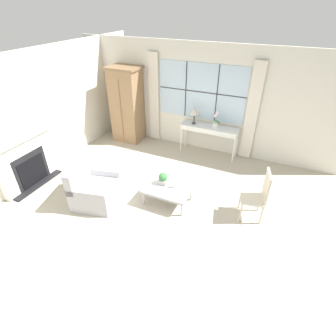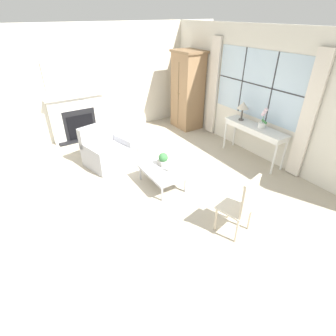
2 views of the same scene
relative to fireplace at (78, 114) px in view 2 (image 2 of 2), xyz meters
The scene contains 13 objects.
ground_plane 3.00m from the fireplace, ahead, with size 14.00×14.00×0.00m, color #B2A893.
wall_back_windowed 4.48m from the fireplace, 48.82° to the left, with size 7.20×0.14×2.80m.
wall_left 1.16m from the fireplace, 97.64° to the left, with size 0.06×7.20×2.80m, color silver.
fireplace is the anchor object (origin of this frame).
armoire 3.08m from the fireplace, 74.19° to the left, with size 0.88×0.68×2.13m.
console_table 4.48m from the fireplace, 42.76° to the left, with size 1.54×0.41×0.81m.
table_lamp 4.19m from the fireplace, 46.89° to the left, with size 0.27×0.27×0.43m.
potted_orchid 4.60m from the fireplace, 41.64° to the left, with size 0.19×0.15×0.46m.
armchair_upholstered 1.76m from the fireplace, ahead, with size 1.02×1.14×0.88m.
side_chair_wooden 4.99m from the fireplace, 11.57° to the left, with size 0.53×0.53×1.05m.
coffee_table 3.22m from the fireplace, 12.35° to the left, with size 0.96×0.63×0.36m.
potted_plant_small 3.09m from the fireplace, 15.20° to the left, with size 0.19×0.19×0.26m.
pillar_candle 3.35m from the fireplace, 13.38° to the left, with size 0.10×0.10×0.16m.
Camera 2 is at (3.94, -1.85, 3.02)m, focal length 28.00 mm.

